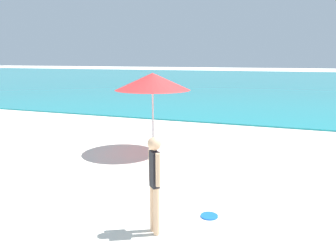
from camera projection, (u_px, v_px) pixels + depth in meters
The scene contains 4 objects.
water at pixel (264, 80), 41.84m from camera, with size 160.00×60.00×0.06m, color teal.
person_standing at pixel (155, 180), 5.12m from camera, with size 0.27×0.27×1.54m.
frisbee at pixel (209, 216), 5.82m from camera, with size 0.30×0.30×0.03m, color blue.
beach_umbrella at pixel (153, 82), 9.43m from camera, with size 2.12×2.12×2.28m.
Camera 1 is at (3.68, -0.79, 2.67)m, focal length 36.20 mm.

